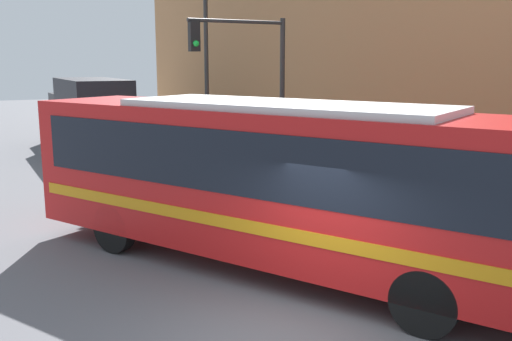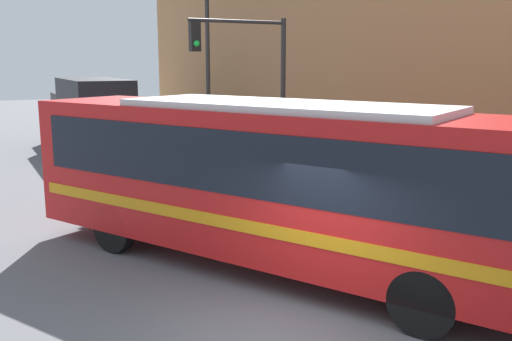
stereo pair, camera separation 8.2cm
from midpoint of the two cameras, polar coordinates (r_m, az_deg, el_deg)
sidewalk at (r=29.05m, az=-6.75°, el=2.73°), size 3.40×70.00×0.18m
building_facade at (r=26.99m, az=6.09°, el=11.92°), size 6.00×29.18×9.37m
city_bus at (r=11.16m, az=2.40°, el=-0.49°), size 7.71×11.62×3.40m
delivery_truck at (r=28.15m, az=-16.48°, el=5.65°), size 2.43×8.45×3.38m
fire_hydrant at (r=15.16m, az=10.48°, el=-3.02°), size 0.26×0.35×0.81m
traffic_light_pole at (r=17.98m, az=-0.60°, el=9.79°), size 3.28×0.35×5.33m
parking_meter at (r=18.31m, az=2.79°, el=0.91°), size 0.14×0.14×1.22m
street_lamp at (r=24.26m, az=-5.85°, el=12.56°), size 2.70×0.28×8.03m
pedestrian_near_corner at (r=14.47m, az=15.64°, el=-2.09°), size 0.34×0.34×1.68m
pedestrian_mid_block at (r=23.93m, az=-0.61°, el=3.29°), size 0.34×0.34×1.64m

